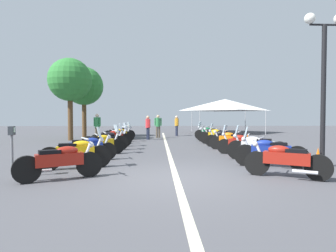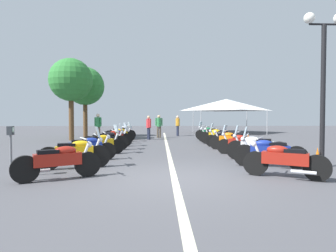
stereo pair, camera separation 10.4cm
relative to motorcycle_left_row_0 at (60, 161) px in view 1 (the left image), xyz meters
name	(u,v)px [view 1 (the left image)]	position (x,y,z in m)	size (l,w,h in m)	color
ground_plane	(176,179)	(0.03, -2.81, -0.46)	(80.00, 80.00, 0.00)	#4C4C51
lane_centre_stripe	(168,149)	(6.55, -2.81, -0.45)	(26.33, 0.16, 0.01)	beige
motorcycle_left_row_0	(60,161)	(0.00, 0.00, 0.00)	(1.14, 1.88, 1.00)	black
motorcycle_left_row_1	(76,153)	(1.46, 0.03, 0.02)	(0.89, 2.00, 1.23)	black
motorcycle_left_row_2	(87,148)	(2.95, 0.11, -0.01)	(0.88, 2.03, 0.99)	black
motorcycle_left_row_3	(100,143)	(4.48, -0.03, 0.00)	(1.19, 1.91, 1.19)	black
motorcycle_left_row_4	(106,140)	(5.93, 0.00, 0.02)	(0.88, 2.07, 1.22)	black
motorcycle_left_row_5	(112,138)	(7.40, -0.03, 0.02)	(1.10, 2.02, 1.22)	black
motorcycle_left_row_6	(113,136)	(8.85, 0.14, -0.01)	(1.10, 1.85, 0.98)	black
motorcycle_left_row_7	(118,134)	(10.29, 0.08, 0.01)	(0.99, 2.01, 1.21)	black
motorcycle_left_row_8	(120,133)	(11.65, 0.16, 0.00)	(1.10, 1.99, 1.00)	black
motorcycle_right_row_0	(286,160)	(0.02, -5.55, 0.00)	(1.18, 1.84, 1.00)	black
motorcycle_right_row_1	(270,151)	(1.54, -5.75, 0.02)	(0.98, 2.07, 1.22)	black
motorcycle_right_row_2	(257,147)	(2.89, -5.83, 0.02)	(1.01, 2.02, 1.23)	black
motorcycle_right_row_3	(243,143)	(4.29, -5.75, 0.00)	(1.19, 1.95, 1.20)	black
motorcycle_right_row_4	(232,140)	(5.88, -5.73, 0.00)	(1.22, 1.94, 0.99)	black
motorcycle_right_row_5	(224,138)	(7.22, -5.69, 0.00)	(0.93, 1.92, 1.19)	black
motorcycle_right_row_6	(218,136)	(8.68, -5.71, 0.01)	(1.06, 1.99, 1.01)	black
motorcycle_right_row_7	(212,135)	(10.15, -5.67, -0.01)	(1.00, 1.86, 0.99)	black
motorcycle_right_row_8	(209,133)	(11.70, -5.75, 0.02)	(1.10, 1.89, 1.22)	black
street_lamp_twin_globe	(324,62)	(1.46, -7.34, 2.72)	(0.32, 1.22, 4.62)	black
parking_meter	(12,142)	(0.31, 1.30, 0.44)	(0.19, 0.15, 1.29)	slate
traffic_cone_0	(318,158)	(1.38, -7.16, -0.16)	(0.36, 0.36, 0.61)	orange
traffic_cone_1	(248,140)	(8.13, -7.19, -0.16)	(0.36, 0.36, 0.61)	orange
bystander_0	(177,124)	(15.54, -3.84, 0.49)	(0.52, 0.32, 1.62)	#1E2338
bystander_1	(148,126)	(11.95, -1.68, 0.47)	(0.48, 0.32, 1.60)	#1E2338
bystander_2	(97,125)	(11.52, 1.59, 0.56)	(0.32, 0.49, 1.73)	brown
bystander_3	(158,124)	(13.62, -2.36, 0.51)	(0.32, 0.53, 1.66)	brown
roadside_tree_0	(70,80)	(11.53, 3.30, 3.42)	(2.76, 2.76, 5.29)	brown
roadside_tree_1	(84,86)	(14.47, 3.18, 3.34)	(2.85, 2.85, 5.25)	brown
event_tent	(225,105)	(19.65, -8.71, 2.19)	(6.27, 6.27, 3.20)	white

